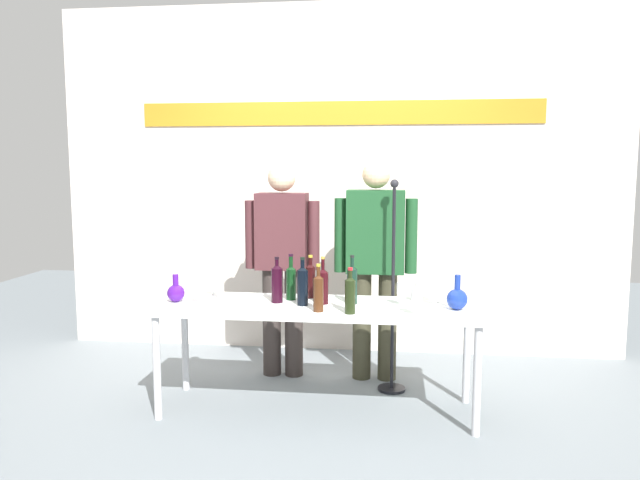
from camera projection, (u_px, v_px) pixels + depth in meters
ground_plane at (317, 410)px, 4.06m from camera, size 10.00×10.00×0.00m
back_wall at (338, 180)px, 5.29m from camera, size 4.89×0.11×3.00m
display_table at (317, 314)px, 3.98m from camera, size 2.12×0.63×0.72m
decanter_blue_left at (176, 292)px, 4.04m from camera, size 0.12×0.12×0.19m
decanter_blue_right at (457, 298)px, 3.82m from camera, size 0.13×0.13×0.22m
presenter_left at (282, 257)px, 4.65m from camera, size 0.58×0.22×1.64m
presenter_right at (375, 256)px, 4.56m from camera, size 0.62×0.22×1.67m
wine_bottle_0 at (318, 292)px, 3.76m from camera, size 0.06×0.06×0.30m
wine_bottle_1 at (310, 279)px, 4.16m from camera, size 0.07×0.07×0.30m
wine_bottle_2 at (323, 285)px, 3.98m from camera, size 0.07×0.07×0.31m
wine_bottle_3 at (350, 294)px, 3.71m from camera, size 0.07×0.07×0.29m
wine_bottle_4 at (277, 282)px, 4.02m from camera, size 0.08×0.08×0.30m
wine_bottle_5 at (303, 284)px, 3.93m from camera, size 0.07×0.07×0.32m
wine_bottle_6 at (352, 283)px, 3.98m from camera, size 0.07×0.07×0.32m
wine_bottle_7 at (291, 281)px, 4.10m from camera, size 0.07×0.07×0.31m
wine_glass_left_0 at (218, 282)px, 4.15m from camera, size 0.06×0.06×0.16m
wine_glass_left_1 at (199, 286)px, 3.96m from camera, size 0.06×0.06×0.17m
wine_glass_left_2 at (213, 279)px, 4.24m from camera, size 0.07×0.07×0.16m
wine_glass_right_0 at (402, 289)px, 3.93m from camera, size 0.06×0.06×0.15m
wine_glass_right_1 at (421, 287)px, 4.01m from camera, size 0.07×0.07×0.15m
wine_glass_right_2 at (417, 296)px, 3.67m from camera, size 0.07×0.07×0.16m
wine_glass_right_3 at (436, 286)px, 4.04m from camera, size 0.06×0.06×0.15m
wine_glass_right_4 at (436, 288)px, 3.94m from camera, size 0.06×0.06×0.16m
microphone_stand at (392, 321)px, 4.37m from camera, size 0.20×0.20×1.53m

